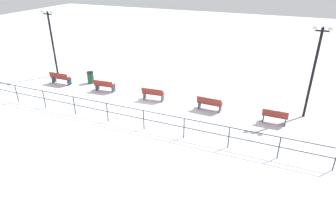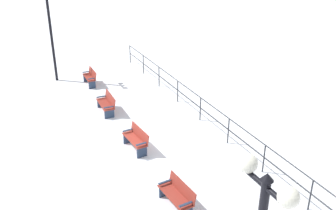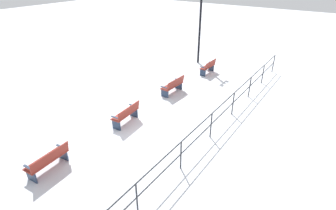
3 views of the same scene
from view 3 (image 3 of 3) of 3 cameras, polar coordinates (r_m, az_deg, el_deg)
The scene contains 7 objects.
ground_plane at distance 11.96m, azimuth -8.98°, elevation -3.87°, with size 80.00×80.00×0.00m, color white.
bench_nearest at distance 17.33m, azimuth 8.73°, elevation 8.20°, with size 0.49×1.37×0.87m.
bench_second at distance 14.36m, azimuth 1.11°, elevation 4.23°, with size 0.61×1.52×0.90m.
bench_third at distance 11.71m, azimuth -9.02°, elevation -1.94°, with size 0.64×1.49×0.89m.
bench_fourth at distance 9.92m, azimuth -24.53°, elevation -10.83°, with size 0.67×1.51×0.85m.
lamppost_near at distance 18.64m, azimuth 7.06°, elevation 18.68°, with size 0.25×0.99×5.20m.
waterfront_railing at distance 9.75m, azimuth 6.42°, elevation -6.33°, with size 0.05×20.59×1.14m.
Camera 3 is at (-7.22, 7.20, 6.25)m, focal length 28.12 mm.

